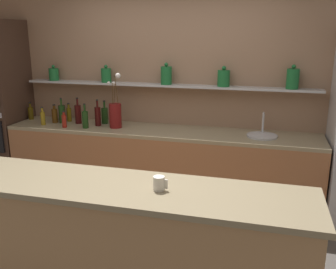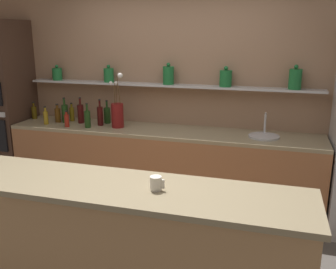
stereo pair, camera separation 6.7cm
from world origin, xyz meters
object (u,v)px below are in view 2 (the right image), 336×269
at_px(flower_vase, 117,113).
at_px(coffee_mug, 156,183).
at_px(bottle_wine_2, 65,113).
at_px(oven_tower, 3,106).
at_px(bottle_wine_8, 81,113).
at_px(bottle_spirit_10, 58,115).
at_px(bottle_wine_1, 100,116).
at_px(bottle_wine_5, 107,115).
at_px(bottle_oil_6, 34,112).
at_px(sink_fixture, 264,135).
at_px(bottle_wine_3, 65,112).
at_px(bottle_sauce_4, 67,120).
at_px(bottle_wine_9, 87,119).
at_px(bottle_oil_7, 46,117).
at_px(bottle_oil_0, 72,114).

bearing_deg(flower_vase, coffee_mug, -59.76).
xyz_separation_m(flower_vase, bottle_wine_2, (-0.73, 0.04, -0.05)).
height_order(oven_tower, bottle_wine_2, oven_tower).
bearing_deg(bottle_wine_8, flower_vase, -7.90).
bearing_deg(bottle_spirit_10, bottle_wine_8, 8.03).
relative_size(bottle_wine_1, coffee_mug, 3.33).
relative_size(bottle_wine_5, bottle_wine_8, 0.89).
height_order(oven_tower, bottle_oil_6, oven_tower).
bearing_deg(bottle_wine_5, bottle_wine_8, -164.90).
relative_size(sink_fixture, bottle_wine_2, 1.04).
height_order(bottle_oil_6, coffee_mug, bottle_oil_6).
height_order(bottle_wine_2, bottle_wine_3, bottle_wine_2).
relative_size(bottle_wine_3, bottle_wine_5, 0.99).
height_order(bottle_sauce_4, coffee_mug, bottle_sauce_4).
bearing_deg(bottle_wine_3, bottle_spirit_10, -94.20).
xyz_separation_m(oven_tower, flower_vase, (1.63, -0.03, 0.01)).
relative_size(bottle_wine_3, bottle_wine_9, 0.97).
bearing_deg(sink_fixture, bottle_wine_5, 176.38).
distance_m(bottle_wine_5, coffee_mug, 2.37).
distance_m(sink_fixture, bottle_spirit_10, 2.52).
distance_m(bottle_oil_6, bottle_spirit_10, 0.41).
xyz_separation_m(bottle_wine_3, bottle_wine_5, (0.61, -0.02, 0.00)).
xyz_separation_m(bottle_sauce_4, bottle_wine_8, (0.06, 0.22, 0.04)).
relative_size(bottle_wine_1, bottle_oil_7, 1.44).
distance_m(sink_fixture, bottle_wine_9, 2.03).
distance_m(bottle_spirit_10, coffee_mug, 2.66).
bearing_deg(bottle_spirit_10, bottle_oil_7, -121.02).
bearing_deg(bottle_spirit_10, sink_fixture, 0.18).
height_order(oven_tower, bottle_wine_1, oven_tower).
xyz_separation_m(bottle_wine_5, bottle_oil_7, (-0.70, -0.26, -0.01)).
relative_size(bottle_wine_9, bottle_spirit_10, 1.26).
distance_m(bottle_wine_8, bottle_spirit_10, 0.30).
bearing_deg(flower_vase, bottle_wine_8, 172.10).
distance_m(bottle_oil_0, bottle_wine_1, 0.47).
distance_m(bottle_wine_5, bottle_wine_9, 0.30).
bearing_deg(bottle_wine_3, bottle_wine_1, -14.80).
bearing_deg(bottle_wine_5, bottle_wine_3, 177.71).
bearing_deg(bottle_wine_8, bottle_wine_9, -44.16).
height_order(bottle_wine_5, bottle_wine_8, bottle_wine_8).
bearing_deg(coffee_mug, bottle_wine_3, 133.03).
xyz_separation_m(oven_tower, bottle_wine_9, (1.29, -0.14, -0.05)).
height_order(oven_tower, coffee_mug, oven_tower).
height_order(bottle_wine_2, bottle_oil_7, bottle_wine_2).
bearing_deg(bottle_wine_5, bottle_oil_7, -159.32).
height_order(oven_tower, bottle_wine_9, oven_tower).
height_order(bottle_wine_5, bottle_oil_6, bottle_wine_5).
height_order(bottle_oil_7, bottle_wine_8, bottle_wine_8).
height_order(sink_fixture, bottle_wine_8, bottle_wine_8).
bearing_deg(oven_tower, bottle_wine_2, 0.93).
relative_size(bottle_oil_6, bottle_oil_7, 1.01).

